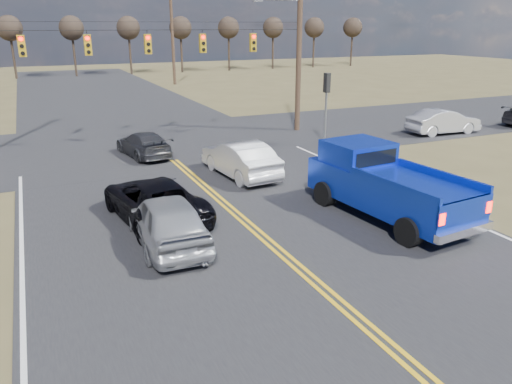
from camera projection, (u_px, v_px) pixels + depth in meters
name	position (u px, v px, depth m)	size (l,w,h in m)	color
ground	(330.00, 296.00, 12.08)	(160.00, 160.00, 0.00)	brown
road_main	(200.00, 183.00, 20.72)	(14.00, 120.00, 0.02)	#28282B
road_cross	(154.00, 144.00, 27.62)	(120.00, 12.00, 0.02)	#28282B
signal_gantry	(159.00, 49.00, 26.03)	(19.60, 4.83, 10.00)	#473323
utility_poles	(152.00, 46.00, 25.10)	(19.60, 58.32, 10.00)	#473323
treeline	(117.00, 34.00, 33.55)	(87.00, 117.80, 7.40)	#33261C
pickup_truck	(384.00, 184.00, 16.83)	(2.95, 6.42, 2.34)	black
silver_suv	(167.00, 220.00, 14.73)	(1.84, 4.58, 1.56)	#9A9CA2
black_suv	(154.00, 199.00, 16.64)	(2.36, 5.12, 1.42)	black
white_car_queue	(240.00, 159.00, 21.47)	(1.63, 4.68, 1.54)	white
dgrey_car_queue	(143.00, 144.00, 24.84)	(1.72, 4.22, 1.23)	#343539
cross_car_east_near	(443.00, 122.00, 29.95)	(4.49, 1.56, 1.48)	#B1B2B9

